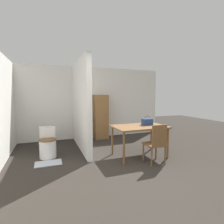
% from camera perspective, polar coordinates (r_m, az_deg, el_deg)
% --- Properties ---
extents(ground_plane, '(16.00, 16.00, 0.00)m').
position_cam_1_polar(ground_plane, '(3.16, 9.18, -23.71)').
color(ground_plane, '#2D2823').
extents(wall_back, '(5.62, 0.12, 2.50)m').
position_cam_1_polar(wall_back, '(6.33, -7.91, 2.96)').
color(wall_back, white).
rests_on(wall_back, ground_plane).
extents(partition_wall, '(0.12, 2.28, 2.50)m').
position_cam_1_polar(partition_wall, '(5.06, -10.27, 2.24)').
color(partition_wall, white).
rests_on(partition_wall, ground_plane).
extents(dining_table, '(1.29, 0.84, 0.77)m').
position_cam_1_polar(dining_table, '(4.41, 8.95, -5.48)').
color(dining_table, brown).
rests_on(dining_table, ground_plane).
extents(wooden_chair, '(0.41, 0.41, 0.90)m').
position_cam_1_polar(wooden_chair, '(4.07, 14.19, -9.65)').
color(wooden_chair, brown).
rests_on(wooden_chair, ground_plane).
extents(toilet, '(0.42, 0.57, 0.73)m').
position_cam_1_polar(toilet, '(4.70, -20.25, -10.00)').
color(toilet, white).
rests_on(toilet, ground_plane).
extents(handbag, '(0.27, 0.15, 0.24)m').
position_cam_1_polar(handbag, '(4.55, 11.43, -3.14)').
color(handbag, navy).
rests_on(handbag, dining_table).
extents(wooden_cabinet, '(0.48, 0.48, 1.54)m').
position_cam_1_polar(wooden_cabinet, '(6.17, -3.79, -1.55)').
color(wooden_cabinet, brown).
rests_on(wooden_cabinet, ground_plane).
extents(bath_mat, '(0.58, 0.36, 0.01)m').
position_cam_1_polar(bath_mat, '(4.35, -20.06, -15.42)').
color(bath_mat, '#B2BCC6').
rests_on(bath_mat, ground_plane).
extents(space_heater, '(0.31, 0.17, 0.48)m').
position_cam_1_polar(space_heater, '(6.04, 14.36, -6.96)').
color(space_heater, '#9E9EA3').
rests_on(space_heater, ground_plane).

